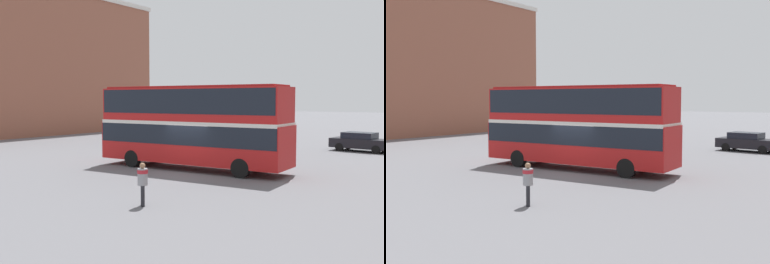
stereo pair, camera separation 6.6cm
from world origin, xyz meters
TOP-DOWN VIEW (x-y plane):
  - ground_plane at (0.00, 0.00)m, footprint 240.00×240.00m
  - building_row_left at (-30.70, 10.72)m, footprint 10.48×32.38m
  - double_decker_bus at (-0.54, 0.98)m, footprint 11.07×3.13m
  - pedestrian_foreground at (2.95, -7.07)m, footprint 0.55×0.55m
  - parked_car_kerb_near at (4.82, 15.11)m, footprint 4.48×2.27m
  - parked_car_kerb_far at (-13.12, 10.58)m, footprint 4.42×2.07m

SIDE VIEW (x-z plane):
  - ground_plane at x=0.00m, z-range 0.00..0.00m
  - parked_car_kerb_near at x=4.82m, z-range 0.02..1.42m
  - parked_car_kerb_far at x=-13.12m, z-range 0.00..1.59m
  - pedestrian_foreground at x=2.95m, z-range 0.18..1.75m
  - double_decker_bus at x=-0.54m, z-range 0.33..4.89m
  - building_row_left at x=-30.70m, z-range 0.01..15.88m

